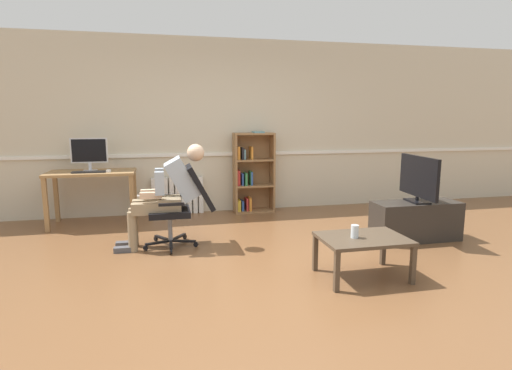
{
  "coord_description": "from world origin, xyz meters",
  "views": [
    {
      "loc": [
        -0.91,
        -3.84,
        1.5
      ],
      "look_at": [
        0.15,
        0.85,
        0.7
      ],
      "focal_mm": 28.65,
      "sensor_mm": 36.0,
      "label": 1
    }
  ],
  "objects_px": {
    "computer_desk": "(92,179)",
    "keyboard": "(89,172)",
    "bookshelf": "(251,174)",
    "tv_screen": "(419,178)",
    "office_chair": "(184,202)",
    "drinking_glass": "(355,231)",
    "radiator": "(178,196)",
    "computer_mouse": "(109,171)",
    "tv_stand": "(416,221)",
    "imac_monitor": "(89,152)",
    "coffee_table": "(363,242)",
    "person_seated": "(168,192)"
  },
  "relations": [
    {
      "from": "person_seated",
      "to": "drinking_glass",
      "type": "distance_m",
      "value": 2.17
    },
    {
      "from": "drinking_glass",
      "to": "keyboard",
      "type": "bearing_deg",
      "value": 137.46
    },
    {
      "from": "imac_monitor",
      "to": "computer_mouse",
      "type": "height_order",
      "value": "imac_monitor"
    },
    {
      "from": "computer_desk",
      "to": "imac_monitor",
      "type": "distance_m",
      "value": 0.39
    },
    {
      "from": "keyboard",
      "to": "bookshelf",
      "type": "bearing_deg",
      "value": 10.49
    },
    {
      "from": "person_seated",
      "to": "tv_screen",
      "type": "relative_size",
      "value": 1.43
    },
    {
      "from": "computer_desk",
      "to": "radiator",
      "type": "xyz_separation_m",
      "value": [
        1.18,
        0.39,
        -0.35
      ]
    },
    {
      "from": "computer_mouse",
      "to": "tv_stand",
      "type": "distance_m",
      "value": 4.09
    },
    {
      "from": "office_chair",
      "to": "computer_desk",
      "type": "bearing_deg",
      "value": -136.44
    },
    {
      "from": "tv_screen",
      "to": "coffee_table",
      "type": "relative_size",
      "value": 1.05
    },
    {
      "from": "computer_mouse",
      "to": "tv_screen",
      "type": "relative_size",
      "value": 0.12
    },
    {
      "from": "computer_mouse",
      "to": "person_seated",
      "type": "relative_size",
      "value": 0.08
    },
    {
      "from": "computer_desk",
      "to": "coffee_table",
      "type": "xyz_separation_m",
      "value": [
        2.78,
        -2.61,
        -0.3
      ]
    },
    {
      "from": "imac_monitor",
      "to": "tv_stand",
      "type": "bearing_deg",
      "value": -23.4
    },
    {
      "from": "person_seated",
      "to": "computer_desk",
      "type": "bearing_deg",
      "value": -141.02
    },
    {
      "from": "office_chair",
      "to": "drinking_glass",
      "type": "bearing_deg",
      "value": 47.6
    },
    {
      "from": "radiator",
      "to": "drinking_glass",
      "type": "distance_m",
      "value": 3.38
    },
    {
      "from": "bookshelf",
      "to": "computer_desk",
      "type": "bearing_deg",
      "value": -172.82
    },
    {
      "from": "imac_monitor",
      "to": "person_seated",
      "type": "relative_size",
      "value": 0.41
    },
    {
      "from": "tv_screen",
      "to": "coffee_table",
      "type": "bearing_deg",
      "value": 133.26
    },
    {
      "from": "office_chair",
      "to": "keyboard",
      "type": "bearing_deg",
      "value": -132.79
    },
    {
      "from": "computer_desk",
      "to": "tv_screen",
      "type": "distance_m",
      "value": 4.32
    },
    {
      "from": "bookshelf",
      "to": "radiator",
      "type": "bearing_deg",
      "value": 175.28
    },
    {
      "from": "radiator",
      "to": "bookshelf",
      "type": "bearing_deg",
      "value": -4.72
    },
    {
      "from": "imac_monitor",
      "to": "bookshelf",
      "type": "distance_m",
      "value": 2.41
    },
    {
      "from": "imac_monitor",
      "to": "computer_mouse",
      "type": "xyz_separation_m",
      "value": [
        0.27,
        -0.2,
        -0.25
      ]
    },
    {
      "from": "imac_monitor",
      "to": "bookshelf",
      "type": "bearing_deg",
      "value": 5.26
    },
    {
      "from": "computer_mouse",
      "to": "radiator",
      "type": "distance_m",
      "value": 1.17
    },
    {
      "from": "tv_stand",
      "to": "coffee_table",
      "type": "distance_m",
      "value": 1.54
    },
    {
      "from": "radiator",
      "to": "person_seated",
      "type": "relative_size",
      "value": 0.66
    },
    {
      "from": "imac_monitor",
      "to": "computer_desk",
      "type": "bearing_deg",
      "value": -72.38
    },
    {
      "from": "bookshelf",
      "to": "drinking_glass",
      "type": "xyz_separation_m",
      "value": [
        0.36,
        -2.92,
        -0.15
      ]
    },
    {
      "from": "tv_stand",
      "to": "drinking_glass",
      "type": "xyz_separation_m",
      "value": [
        -1.3,
        -0.96,
        0.22
      ]
    },
    {
      "from": "coffee_table",
      "to": "computer_mouse",
      "type": "bearing_deg",
      "value": 135.52
    },
    {
      "from": "keyboard",
      "to": "radiator",
      "type": "height_order",
      "value": "keyboard"
    },
    {
      "from": "tv_stand",
      "to": "drinking_glass",
      "type": "distance_m",
      "value": 1.63
    },
    {
      "from": "tv_stand",
      "to": "drinking_glass",
      "type": "relative_size",
      "value": 8.81
    },
    {
      "from": "office_chair",
      "to": "person_seated",
      "type": "distance_m",
      "value": 0.22
    },
    {
      "from": "computer_desk",
      "to": "keyboard",
      "type": "distance_m",
      "value": 0.19
    },
    {
      "from": "bookshelf",
      "to": "tv_stand",
      "type": "distance_m",
      "value": 2.59
    },
    {
      "from": "radiator",
      "to": "tv_stand",
      "type": "relative_size",
      "value": 0.74
    },
    {
      "from": "coffee_table",
      "to": "drinking_glass",
      "type": "height_order",
      "value": "drinking_glass"
    },
    {
      "from": "coffee_table",
      "to": "radiator",
      "type": "bearing_deg",
      "value": 118.1
    },
    {
      "from": "keyboard",
      "to": "person_seated",
      "type": "distance_m",
      "value": 1.52
    },
    {
      "from": "bookshelf",
      "to": "keyboard",
      "type": "bearing_deg",
      "value": -169.51
    },
    {
      "from": "radiator",
      "to": "coffee_table",
      "type": "bearing_deg",
      "value": -61.9
    },
    {
      "from": "bookshelf",
      "to": "computer_mouse",
      "type": "bearing_deg",
      "value": -168.8
    },
    {
      "from": "drinking_glass",
      "to": "tv_stand",
      "type": "bearing_deg",
      "value": 36.57
    },
    {
      "from": "imac_monitor",
      "to": "keyboard",
      "type": "distance_m",
      "value": 0.34
    },
    {
      "from": "keyboard",
      "to": "computer_desk",
      "type": "bearing_deg",
      "value": 85.46
    }
  ]
}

